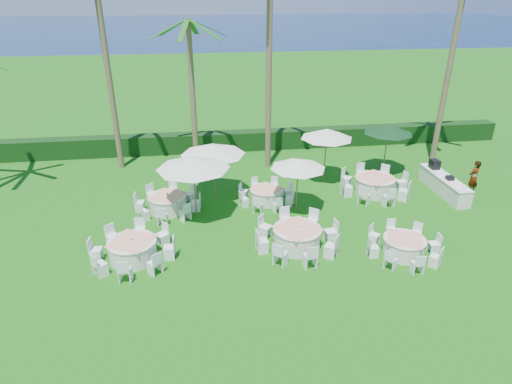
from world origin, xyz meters
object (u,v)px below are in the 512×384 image
Objects in this scene: banquet_table_b at (297,237)px; umbrella_a at (193,163)px; banquet_table_a at (133,249)px; staff_person at (474,178)px; umbrella_c at (213,149)px; banquet_table_f at (374,185)px; umbrella_green at (388,129)px; buffet_table at (443,184)px; umbrella_d at (327,134)px; banquet_table_e at (266,195)px; banquet_table_d at (168,203)px; umbrella_b at (298,164)px; banquet_table_c at (404,246)px.

umbrella_a is (-4.01, 3.13, 2.19)m from banquet_table_b.
staff_person is at bearing 12.65° from banquet_table_a.
banquet_table_b is at bearing -58.75° from umbrella_c.
banquet_table_f is 3.68m from umbrella_green.
umbrella_green is 4.12m from buffet_table.
umbrella_d reaches higher than buffet_table.
umbrella_green is at bearing 123.57° from buffet_table.
banquet_table_f is (5.63, 0.24, 0.09)m from banquet_table_e.
banquet_table_b is 6.71m from banquet_table_f.
umbrella_a is 11.31m from umbrella_green.
staff_person is at bearing -45.20° from umbrella_green.
umbrella_green is 0.74× the size of buffet_table.
buffet_table is at bearing -6.34° from banquet_table_f.
banquet_table_a is 12.33m from banquet_table_f.
umbrella_green is 1.57× the size of staff_person.
banquet_table_d reaches higher than banquet_table_e.
umbrella_green reaches higher than banquet_table_e.
umbrella_c is at bearing 175.00° from buffet_table.
banquet_table_e is 0.84× the size of umbrella_a.
umbrella_b is 0.83× the size of umbrella_c.
staff_person is at bearing 20.29° from banquet_table_b.
umbrella_a is at bearing 142.00° from banquet_table_b.
banquet_table_e is (5.88, 4.20, -0.06)m from banquet_table_a.
banquet_table_f is 1.33× the size of umbrella_b.
banquet_table_f reaches higher than banquet_table_d.
umbrella_b is at bearing 77.78° from banquet_table_b.
banquet_table_a is 0.85× the size of buffet_table.
umbrella_green is at bearing 21.22° from banquet_table_e.
umbrella_green is (2.60, 8.12, 2.19)m from banquet_table_c.
staff_person reaches higher than banquet_table_a.
umbrella_d is at bearing 11.89° from umbrella_c.
banquet_table_d is at bearing -176.49° from banquet_table_e.
umbrella_a is at bearing 52.03° from banquet_table_a.
umbrella_green is at bearing 10.39° from umbrella_d.
umbrella_c is 11.88m from buffet_table.
umbrella_a reaches higher than staff_person.
umbrella_c is 9.88m from umbrella_green.
banquet_table_d is 10.38m from banquet_table_f.
banquet_table_c is 9.37m from umbrella_a.
banquet_table_f is 3.57m from buffet_table.
umbrella_c is 0.82× the size of buffet_table.
umbrella_d is 6.48m from buffet_table.
umbrella_d reaches higher than banquet_table_a.
umbrella_c reaches higher than banquet_table_b.
umbrella_d reaches higher than banquet_table_b.
banquet_table_a is at bearing -179.90° from banquet_table_b.
umbrella_green is at bearing 58.35° from banquet_table_f.
banquet_table_c is at bearing -15.67° from banquet_table_b.
umbrella_a is 12.81m from buffet_table.
banquet_table_e is at bearing 137.95° from umbrella_b.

